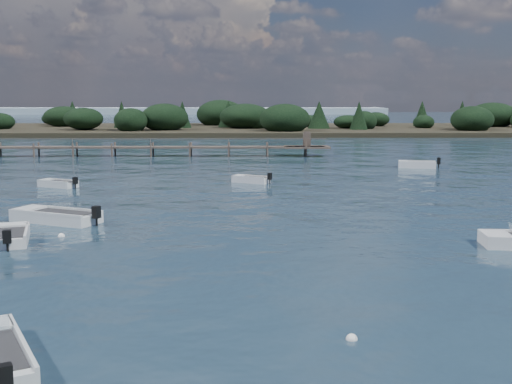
{
  "coord_description": "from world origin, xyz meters",
  "views": [
    {
      "loc": [
        -2.36,
        -23.09,
        6.5
      ],
      "look_at": [
        -1.99,
        14.0,
        1.0
      ],
      "focal_mm": 45.0,
      "sensor_mm": 36.0,
      "label": 1
    }
  ],
  "objects_px": {
    "dinghy_mid_grey": "(56,219)",
    "tender_far_grey": "(58,185)",
    "dinghy_extra_a": "(11,238)",
    "tender_far_white": "(251,181)",
    "tender_far_grey_b": "(417,166)",
    "jetty": "(75,147)"
  },
  "relations": [
    {
      "from": "dinghy_mid_grey",
      "to": "tender_far_white",
      "type": "height_order",
      "value": "dinghy_mid_grey"
    },
    {
      "from": "tender_far_white",
      "to": "tender_far_grey",
      "type": "distance_m",
      "value": 14.27
    },
    {
      "from": "jetty",
      "to": "tender_far_grey_b",
      "type": "bearing_deg",
      "value": -19.08
    },
    {
      "from": "dinghy_extra_a",
      "to": "tender_far_grey",
      "type": "bearing_deg",
      "value": 99.96
    },
    {
      "from": "tender_far_grey_b",
      "to": "tender_far_grey",
      "type": "relative_size",
      "value": 1.19
    },
    {
      "from": "dinghy_mid_grey",
      "to": "tender_far_grey",
      "type": "distance_m",
      "value": 13.77
    },
    {
      "from": "dinghy_mid_grey",
      "to": "dinghy_extra_a",
      "type": "bearing_deg",
      "value": -97.87
    },
    {
      "from": "dinghy_extra_a",
      "to": "tender_far_grey_b",
      "type": "bearing_deg",
      "value": 49.11
    },
    {
      "from": "tender_far_grey_b",
      "to": "dinghy_extra_a",
      "type": "height_order",
      "value": "tender_far_grey_b"
    },
    {
      "from": "tender_far_grey_b",
      "to": "dinghy_mid_grey",
      "type": "bearing_deg",
      "value": -134.94
    },
    {
      "from": "tender_far_white",
      "to": "jetty",
      "type": "bearing_deg",
      "value": 131.06
    },
    {
      "from": "tender_far_white",
      "to": "tender_far_grey",
      "type": "xyz_separation_m",
      "value": [
        -14.09,
        -2.27,
        -0.01
      ]
    },
    {
      "from": "tender_far_grey",
      "to": "jetty",
      "type": "xyz_separation_m",
      "value": [
        -5.4,
        24.64,
        0.84
      ]
    },
    {
      "from": "tender_far_grey",
      "to": "dinghy_extra_a",
      "type": "relative_size",
      "value": 0.83
    },
    {
      "from": "dinghy_extra_a",
      "to": "jetty",
      "type": "height_order",
      "value": "jetty"
    },
    {
      "from": "tender_far_white",
      "to": "dinghy_extra_a",
      "type": "bearing_deg",
      "value": -118.46
    },
    {
      "from": "dinghy_mid_grey",
      "to": "tender_far_grey",
      "type": "xyz_separation_m",
      "value": [
        -3.79,
        13.24,
        -0.03
      ]
    },
    {
      "from": "tender_far_grey_b",
      "to": "tender_far_white",
      "type": "bearing_deg",
      "value": -146.34
    },
    {
      "from": "tender_far_grey",
      "to": "tender_far_grey_b",
      "type": "bearing_deg",
      "value": 23.03
    },
    {
      "from": "dinghy_mid_grey",
      "to": "jetty",
      "type": "relative_size",
      "value": 0.08
    },
    {
      "from": "tender_far_white",
      "to": "tender_far_grey",
      "type": "height_order",
      "value": "tender_far_white"
    },
    {
      "from": "tender_far_white",
      "to": "dinghy_extra_a",
      "type": "relative_size",
      "value": 0.8
    }
  ]
}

